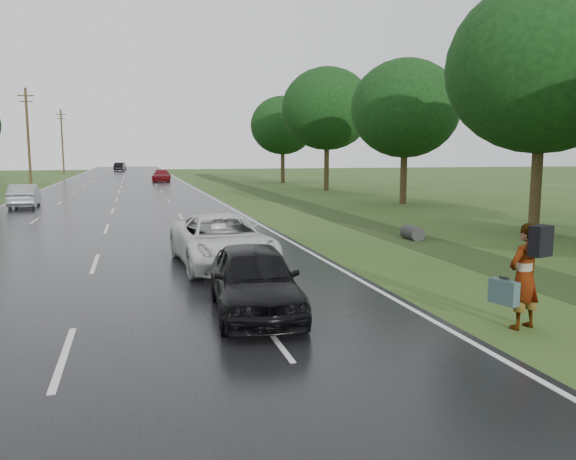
% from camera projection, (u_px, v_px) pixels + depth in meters
% --- Properties ---
extents(ground, '(220.00, 220.00, 0.00)m').
position_uv_depth(ground, '(64.00, 359.00, 9.06)').
color(ground, '#2C4619').
rests_on(ground, ground).
extents(road, '(14.00, 180.00, 0.04)m').
position_uv_depth(road, '(120.00, 189.00, 52.03)').
color(road, black).
rests_on(road, ground).
extents(edge_stripe_east, '(0.12, 180.00, 0.01)m').
position_uv_depth(edge_stripe_east, '(193.00, 187.00, 53.81)').
color(edge_stripe_east, silver).
rests_on(edge_stripe_east, road).
extents(edge_stripe_west, '(0.12, 180.00, 0.01)m').
position_uv_depth(edge_stripe_west, '(42.00, 190.00, 50.25)').
color(edge_stripe_west, silver).
rests_on(edge_stripe_west, road).
extents(center_line, '(0.12, 180.00, 0.01)m').
position_uv_depth(center_line, '(120.00, 189.00, 52.03)').
color(center_line, silver).
rests_on(center_line, road).
extents(drainage_ditch, '(2.20, 120.00, 0.56)m').
position_uv_depth(drainage_ditch, '(334.00, 215.00, 29.95)').
color(drainage_ditch, black).
rests_on(drainage_ditch, ground).
extents(utility_pole_far, '(1.60, 0.26, 10.00)m').
position_uv_depth(utility_pole_far, '(28.00, 135.00, 58.45)').
color(utility_pole_far, '#332815').
rests_on(utility_pole_far, ground).
extents(utility_pole_distant, '(1.60, 0.26, 10.00)m').
position_uv_depth(utility_pole_distant, '(62.00, 141.00, 87.10)').
color(utility_pole_distant, '#332815').
rests_on(utility_pole_distant, ground).
extents(tree_east_b, '(7.60, 7.60, 10.11)m').
position_uv_depth(tree_east_b, '(543.00, 67.00, 22.18)').
color(tree_east_b, '#332815').
rests_on(tree_east_b, ground).
extents(tree_east_c, '(7.00, 7.00, 9.29)m').
position_uv_depth(tree_east_c, '(405.00, 109.00, 35.94)').
color(tree_east_c, '#332815').
rests_on(tree_east_c, ground).
extents(tree_east_d, '(8.00, 8.00, 10.76)m').
position_uv_depth(tree_east_d, '(327.00, 109.00, 49.07)').
color(tree_east_d, '#332815').
rests_on(tree_east_d, ground).
extents(tree_east_f, '(7.20, 7.20, 9.62)m').
position_uv_depth(tree_east_f, '(283.00, 125.00, 62.46)').
color(tree_east_f, '#332815').
rests_on(tree_east_f, ground).
extents(pedestrian, '(1.03, 0.79, 2.02)m').
position_uv_depth(pedestrian, '(524.00, 275.00, 10.49)').
color(pedestrian, '#A5998C').
rests_on(pedestrian, ground).
extents(white_pickup, '(2.75, 5.45, 1.48)m').
position_uv_depth(white_pickup, '(222.00, 241.00, 16.28)').
color(white_pickup, silver).
rests_on(white_pickup, road).
extents(dark_sedan, '(1.99, 4.27, 1.42)m').
position_uv_depth(dark_sedan, '(254.00, 279.00, 11.45)').
color(dark_sedan, black).
rests_on(dark_sedan, road).
extents(silver_sedan, '(1.70, 4.34, 1.41)m').
position_uv_depth(silver_sedan, '(25.00, 196.00, 34.01)').
color(silver_sedan, gray).
rests_on(silver_sedan, road).
extents(far_car_red, '(2.49, 4.95, 1.38)m').
position_uv_depth(far_car_red, '(162.00, 176.00, 65.00)').
color(far_car_red, maroon).
rests_on(far_car_red, road).
extents(far_car_dark, '(2.28, 4.92, 1.56)m').
position_uv_depth(far_car_dark, '(120.00, 167.00, 103.29)').
color(far_car_dark, black).
rests_on(far_car_dark, road).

